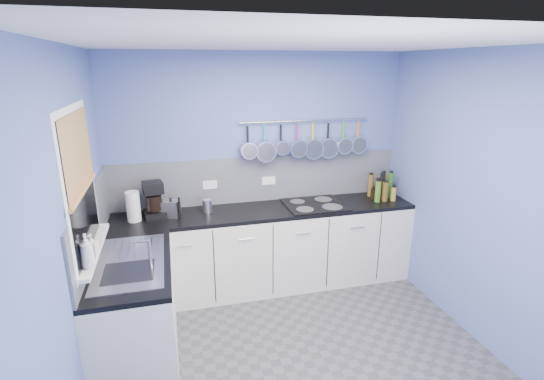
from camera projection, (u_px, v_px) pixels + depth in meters
name	position (u px, v px, depth m)	size (l,w,h in m)	color
floor	(300.00, 356.00, 3.43)	(3.20, 3.00, 0.02)	#47474C
ceiling	(308.00, 41.00, 2.68)	(3.20, 3.00, 0.02)	white
wall_back	(259.00, 170.00, 4.45)	(3.20, 0.02, 2.50)	#5465A9
wall_front	(421.00, 347.00, 1.66)	(3.20, 0.02, 2.50)	#5465A9
wall_left	(73.00, 240.00, 2.67)	(0.02, 3.00, 2.50)	#5465A9
wall_right	(482.00, 201.00, 3.44)	(0.02, 3.00, 2.50)	#5465A9
backsplash_back	(260.00, 179.00, 4.46)	(3.20, 0.02, 0.50)	gray
backsplash_left	(93.00, 221.00, 3.26)	(0.02, 1.80, 0.50)	gray
cabinet_run_back	(266.00, 249.00, 4.41)	(3.20, 0.60, 0.86)	silver
worktop_back	(266.00, 211.00, 4.28)	(3.20, 0.60, 0.04)	black
cabinet_run_left	(137.00, 314.00, 3.27)	(0.60, 1.20, 0.86)	silver
worktop_left	(131.00, 264.00, 3.13)	(0.60, 1.20, 0.04)	black
window_frame	(80.00, 184.00, 2.87)	(0.01, 1.00, 1.10)	white
window_glass	(81.00, 184.00, 2.87)	(0.01, 0.90, 1.00)	black
bamboo_blind	(78.00, 153.00, 2.80)	(0.01, 0.90, 0.55)	tan
window_sill	(94.00, 249.00, 3.03)	(0.10, 0.98, 0.03)	white
sink_unit	(131.00, 261.00, 3.13)	(0.50, 0.95, 0.01)	silver
mixer_tap	(150.00, 254.00, 2.96)	(0.12, 0.08, 0.26)	silver
socket_left	(210.00, 185.00, 4.32)	(0.15, 0.01, 0.09)	white
socket_right	(269.00, 181.00, 4.48)	(0.15, 0.01, 0.09)	white
pot_rail	(305.00, 121.00, 4.36)	(0.02, 0.02, 1.45)	silver
soap_bottle_a	(87.00, 251.00, 2.70)	(0.09, 0.09, 0.24)	white
soap_bottle_b	(91.00, 246.00, 2.86)	(0.08, 0.08, 0.17)	white
paper_towel	(133.00, 206.00, 3.90)	(0.13, 0.13, 0.30)	white
coffee_maker	(154.00, 200.00, 4.00)	(0.20, 0.22, 0.36)	black
toaster	(166.00, 208.00, 4.05)	(0.26, 0.15, 0.16)	silver
canister	(207.00, 206.00, 4.15)	(0.10, 0.10, 0.14)	silver
hob	(314.00, 205.00, 4.39)	(0.63, 0.56, 0.01)	black
pan_0	(248.00, 141.00, 4.25)	(0.18, 0.13, 0.37)	silver
pan_1	(265.00, 142.00, 4.30)	(0.22, 0.11, 0.41)	silver
pan_2	(281.00, 138.00, 4.34)	(0.16, 0.12, 0.35)	silver
pan_3	(297.00, 139.00, 4.39)	(0.19, 0.11, 0.38)	silver
pan_4	(313.00, 140.00, 4.43)	(0.23, 0.09, 0.42)	silver
pan_5	(328.00, 139.00, 4.48)	(0.23, 0.08, 0.42)	silver
pan_6	(343.00, 137.00, 4.52)	(0.19, 0.10, 0.38)	silver
pan_7	(358.00, 136.00, 4.56)	(0.20, 0.07, 0.39)	silver
condiment_0	(383.00, 184.00, 4.69)	(0.06, 0.06, 0.27)	#8C5914
condiment_1	(378.00, 188.00, 4.68)	(0.07, 0.07, 0.19)	#4C190C
condiment_2	(371.00, 185.00, 4.66)	(0.06, 0.06, 0.26)	brown
condiment_3	(390.00, 185.00, 4.60)	(0.06, 0.06, 0.29)	#265919
condiment_4	(382.00, 186.00, 4.57)	(0.06, 0.06, 0.30)	black
condiment_5	(374.00, 194.00, 4.56)	(0.06, 0.06, 0.12)	black
condiment_6	(393.00, 194.00, 4.52)	(0.06, 0.06, 0.15)	olive
condiment_7	(385.00, 192.00, 4.50)	(0.07, 0.07, 0.22)	brown
condiment_8	(378.00, 192.00, 4.46)	(0.06, 0.06, 0.24)	#3F721E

